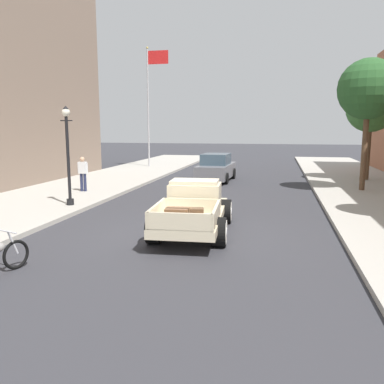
% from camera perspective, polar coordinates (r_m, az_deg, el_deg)
% --- Properties ---
extents(ground_plane, '(140.00, 140.00, 0.00)m').
position_cam_1_polar(ground_plane, '(12.14, -0.88, -5.85)').
color(ground_plane, '#333338').
extents(hotrod_truck_cream, '(2.39, 5.02, 1.58)m').
position_cam_1_polar(hotrod_truck_cream, '(12.23, 0.36, -2.11)').
color(hotrod_truck_cream, beige).
rests_on(hotrod_truck_cream, ground).
extents(car_background_grey, '(2.03, 4.38, 1.65)m').
position_cam_1_polar(car_background_grey, '(23.83, 3.52, 3.43)').
color(car_background_grey, slate).
rests_on(car_background_grey, ground).
extents(pedestrian_sidewalk_left, '(0.53, 0.22, 1.65)m').
position_cam_1_polar(pedestrian_sidewalk_left, '(19.63, -15.48, 2.82)').
color(pedestrian_sidewalk_left, '#232847').
rests_on(pedestrian_sidewalk_left, sidewalk_left).
extents(street_lamp_near, '(0.50, 0.32, 3.85)m').
position_cam_1_polar(street_lamp_near, '(16.12, -17.50, 6.05)').
color(street_lamp_near, black).
rests_on(street_lamp_near, sidewalk_left).
extents(flagpole, '(1.74, 0.16, 9.16)m').
position_cam_1_polar(flagpole, '(31.78, -5.97, 13.87)').
color(flagpole, '#B2B2B7').
rests_on(flagpole, sidewalk_left).
extents(street_tree_second, '(2.87, 2.87, 6.27)m').
position_cam_1_polar(street_tree_second, '(21.03, 24.12, 13.33)').
color(street_tree_second, brown).
rests_on(street_tree_second, sidewalk_right).
extents(street_tree_third, '(2.79, 2.79, 5.56)m').
position_cam_1_polar(street_tree_third, '(25.36, 24.42, 10.96)').
color(street_tree_third, brown).
rests_on(street_tree_third, sidewalk_right).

